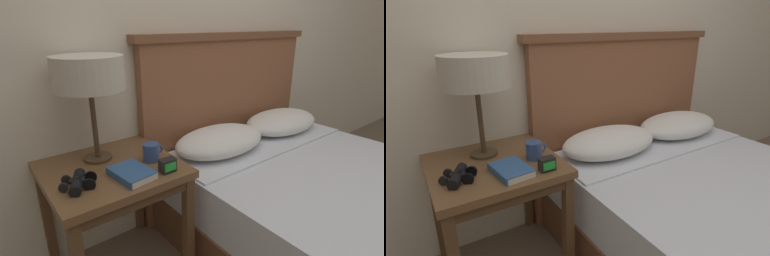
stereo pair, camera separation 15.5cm
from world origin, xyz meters
TOP-DOWN VIEW (x-y plane):
  - wall_back at (0.00, 0.99)m, footprint 8.00×0.06m
  - nightstand at (-0.55, 0.69)m, footprint 0.58×0.58m
  - bed at (0.42, 0.07)m, footprint 1.43×1.92m
  - table_lamp at (-0.57, 0.79)m, footprint 0.31×0.31m
  - book_on_nightstand at (-0.52, 0.53)m, footprint 0.16×0.21m
  - binoculars_pair at (-0.73, 0.59)m, footprint 0.16×0.16m
  - coffee_mug at (-0.37, 0.62)m, footprint 0.10×0.08m
  - alarm_clock at (-0.38, 0.48)m, footprint 0.07×0.05m

SIDE VIEW (x-z plane):
  - bed at x=0.42m, z-range -0.30..0.87m
  - nightstand at x=-0.55m, z-range 0.22..0.84m
  - book_on_nightstand at x=-0.52m, z-range 0.61..0.65m
  - binoculars_pair at x=-0.73m, z-range 0.61..0.66m
  - alarm_clock at x=-0.38m, z-range 0.61..0.67m
  - coffee_mug at x=-0.37m, z-range 0.61..0.70m
  - table_lamp at x=-0.57m, z-range 0.77..1.26m
  - wall_back at x=0.00m, z-range 0.00..2.60m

